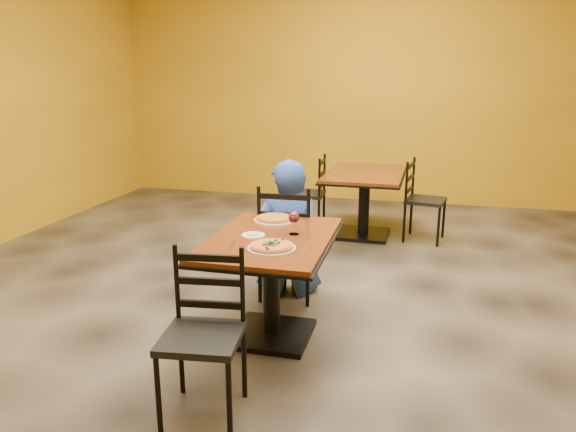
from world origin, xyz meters
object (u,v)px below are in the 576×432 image
(table_second, at_px, (365,189))
(chair_main_far, at_px, (289,240))
(plate_far, at_px, (275,220))
(chair_second_left, at_px, (306,194))
(chair_second_right, at_px, (426,201))
(pizza_main, at_px, (272,246))
(diner, at_px, (288,227))
(wine_glass, at_px, (294,222))
(plate_main, at_px, (272,248))
(table_main, at_px, (271,263))
(pizza_far, at_px, (274,218))
(side_plate, at_px, (253,235))
(chair_main_near, at_px, (202,338))

(table_second, distance_m, chair_main_far, 1.93)
(chair_main_far, height_order, plate_far, chair_main_far)
(plate_far, bearing_deg, chair_second_left, 95.99)
(chair_second_right, xyz_separation_m, pizza_main, (-0.97, -2.90, 0.32))
(diner, distance_m, pizza_main, 1.13)
(chair_main_far, bearing_deg, wine_glass, 105.43)
(chair_second_left, height_order, plate_main, chair_second_left)
(chair_second_right, distance_m, plate_far, 2.52)
(plate_main, bearing_deg, table_main, 106.54)
(table_main, bearing_deg, pizza_far, 102.09)
(chair_second_left, relative_size, pizza_main, 3.22)
(plate_main, xyz_separation_m, side_plate, (-0.20, 0.24, 0.00))
(pizza_main, bearing_deg, plate_main, 0.00)
(wine_glass, bearing_deg, chair_main_near, -103.53)
(table_main, height_order, chair_main_near, chair_main_near)
(table_second, distance_m, chair_main_near, 3.64)
(table_second, xyz_separation_m, chair_second_right, (0.68, 0.00, -0.10))
(wine_glass, bearing_deg, plate_main, -100.55)
(chair_second_right, bearing_deg, plate_main, 171.56)
(chair_main_near, bearing_deg, chair_main_far, 81.37)
(pizza_main, bearing_deg, wine_glass, 79.45)
(side_plate, bearing_deg, pizza_main, -50.48)
(plate_far, bearing_deg, diner, 90.71)
(pizza_main, height_order, side_plate, pizza_main)
(plate_main, bearing_deg, diner, 98.65)
(chair_second_left, distance_m, pizza_far, 2.27)
(chair_main_far, height_order, diner, diner)
(pizza_main, bearing_deg, diner, 98.65)
(table_main, relative_size, side_plate, 7.69)
(table_main, bearing_deg, plate_main, -73.46)
(plate_far, height_order, pizza_far, pizza_far)
(pizza_far, relative_size, wine_glass, 1.56)
(table_second, relative_size, pizza_far, 4.68)
(wine_glass, bearing_deg, chair_second_left, 100.24)
(plate_main, relative_size, side_plate, 1.94)
(table_second, height_order, pizza_far, pizza_far)
(plate_far, bearing_deg, table_main, -77.91)
(table_second, distance_m, chair_second_right, 0.69)
(plate_far, bearing_deg, side_plate, -94.86)
(diner, xyz_separation_m, pizza_far, (0.01, -0.44, 0.19))
(chair_main_near, relative_size, pizza_main, 3.24)
(table_main, distance_m, pizza_main, 0.34)
(pizza_far, xyz_separation_m, side_plate, (-0.04, -0.42, -0.02))
(table_main, bearing_deg, wine_glass, 34.28)
(chair_second_right, relative_size, pizza_main, 3.20)
(table_second, distance_m, pizza_far, 2.29)
(chair_main_near, bearing_deg, plate_main, 68.20)
(table_second, distance_m, side_plate, 2.71)
(plate_main, distance_m, pizza_far, 0.68)
(table_second, relative_size, chair_second_right, 1.44)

